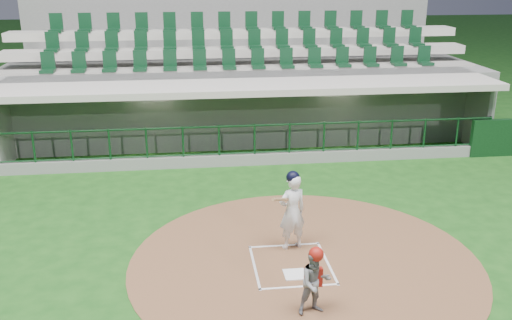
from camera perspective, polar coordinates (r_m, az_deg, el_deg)
The scene contains 8 objects.
ground at distance 12.04m, azimuth 3.29°, elevation -9.78°, with size 120.00×120.00×0.00m, color #164714.
dirt_circle at distance 11.92m, azimuth 4.90°, elevation -10.11°, with size 7.20×7.20×0.01m, color brown.
home_plate at distance 11.43m, azimuth 3.92°, elevation -11.34°, with size 0.43×0.43×0.02m, color white.
batter_box_chalk at distance 11.78m, azimuth 3.55°, elevation -10.40°, with size 1.55×1.80×0.01m.
dugout_structure at distance 18.97m, azimuth -0.30°, elevation 4.12°, with size 16.40×3.70×3.00m.
seating_deck at distance 21.83m, azimuth -1.71°, elevation 7.32°, with size 17.00×6.72×5.15m.
batter at distance 12.07m, azimuth 3.63°, elevation -5.01°, with size 0.89×0.92×1.75m.
catcher at distance 10.06m, azimuth 5.94°, elevation -11.93°, with size 0.65×0.55×1.26m.
Camera 1 is at (-1.96, -10.40, 5.75)m, focal length 40.00 mm.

